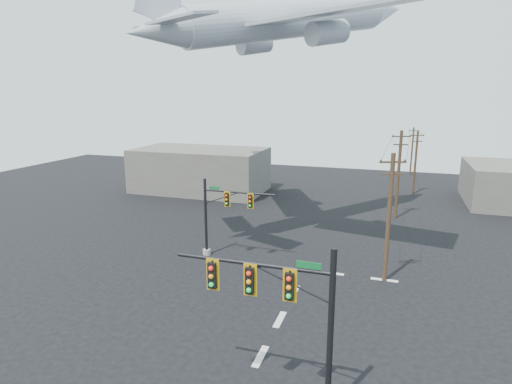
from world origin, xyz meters
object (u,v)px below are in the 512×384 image
(signal_mast_near, at_px, (289,318))
(utility_pole_a, at_px, (389,216))
(utility_pole_d, at_px, (412,150))
(airliner, at_px, (289,20))
(utility_pole_b, at_px, (398,173))
(utility_pole_c, at_px, (415,161))
(signal_mast_far, at_px, (220,216))

(signal_mast_near, height_order, utility_pole_a, utility_pole_a)
(utility_pole_d, height_order, airliner, airliner)
(utility_pole_b, xyz_separation_m, airliner, (-10.21, -9.62, 14.83))
(signal_mast_near, relative_size, utility_pole_d, 0.96)
(signal_mast_near, relative_size, utility_pole_b, 0.79)
(signal_mast_near, relative_size, utility_pole_a, 0.80)
(utility_pole_c, xyz_separation_m, utility_pole_d, (-0.03, 14.78, -0.33))
(utility_pole_d, bearing_deg, utility_pole_c, -108.47)
(utility_pole_c, xyz_separation_m, airliner, (-12.45, -22.67, 15.42))
(signal_mast_far, relative_size, utility_pole_d, 0.84)
(utility_pole_b, distance_m, utility_pole_c, 13.25)
(signal_mast_near, height_order, signal_mast_far, signal_mast_near)
(signal_mast_near, distance_m, utility_pole_d, 60.52)
(signal_mast_near, height_order, utility_pole_c, utility_pole_c)
(signal_mast_near, relative_size, signal_mast_far, 1.14)
(utility_pole_c, bearing_deg, signal_mast_near, -114.56)
(signal_mast_near, relative_size, utility_pole_c, 0.89)
(utility_pole_b, height_order, utility_pole_c, utility_pole_b)
(utility_pole_a, height_order, utility_pole_d, utility_pole_a)
(signal_mast_near, bearing_deg, utility_pole_b, 82.34)
(utility_pole_c, height_order, airliner, airliner)
(utility_pole_c, distance_m, airliner, 30.11)
(utility_pole_a, distance_m, utility_pole_b, 17.37)
(utility_pole_d, xyz_separation_m, airliner, (-12.42, -37.45, 15.76))
(utility_pole_a, relative_size, utility_pole_d, 1.20)
(signal_mast_near, xyz_separation_m, utility_pole_a, (3.72, 14.98, 0.69))
(signal_mast_far, bearing_deg, airliner, 60.89)
(airliner, bearing_deg, signal_mast_near, -127.88)
(utility_pole_b, height_order, utility_pole_d, utility_pole_b)
(utility_pole_b, distance_m, airliner, 20.42)
(airliner, bearing_deg, utility_pole_c, 8.87)
(utility_pole_a, distance_m, utility_pole_c, 30.54)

